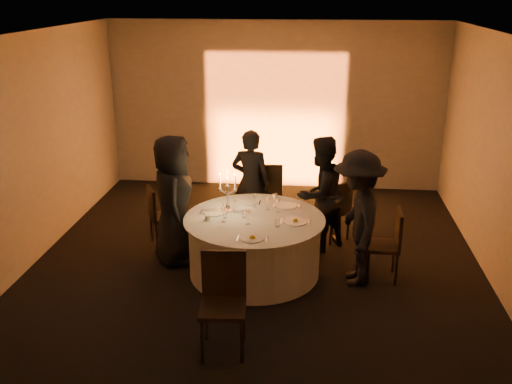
# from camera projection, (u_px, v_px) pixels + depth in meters

# --- Properties ---
(floor) EXTENTS (7.00, 7.00, 0.00)m
(floor) POSITION_uv_depth(u_px,v_px,m) (254.00, 272.00, 7.48)
(floor) COLOR black
(floor) RESTS_ON ground
(ceiling) EXTENTS (7.00, 7.00, 0.00)m
(ceiling) POSITION_uv_depth(u_px,v_px,m) (254.00, 37.00, 6.46)
(ceiling) COLOR silver
(ceiling) RESTS_ON wall_back
(wall_back) EXTENTS (7.00, 0.00, 7.00)m
(wall_back) POSITION_uv_depth(u_px,v_px,m) (275.00, 106.00, 10.24)
(wall_back) COLOR #A39F97
(wall_back) RESTS_ON floor
(wall_front) EXTENTS (7.00, 0.00, 7.00)m
(wall_front) POSITION_uv_depth(u_px,v_px,m) (197.00, 320.00, 3.70)
(wall_front) COLOR #A39F97
(wall_front) RESTS_ON floor
(wall_left) EXTENTS (0.00, 7.00, 7.00)m
(wall_left) POSITION_uv_depth(u_px,v_px,m) (21.00, 156.00, 7.27)
(wall_left) COLOR #A39F97
(wall_left) RESTS_ON floor
(wall_right) EXTENTS (0.00, 7.00, 7.00)m
(wall_right) POSITION_uv_depth(u_px,v_px,m) (508.00, 171.00, 6.68)
(wall_right) COLOR #A39F97
(wall_right) RESTS_ON floor
(uplighter_fixture) EXTENTS (0.25, 0.12, 0.10)m
(uplighter_fixture) POSITION_uv_depth(u_px,v_px,m) (273.00, 188.00, 10.46)
(uplighter_fixture) COLOR black
(uplighter_fixture) RESTS_ON floor
(banquet_table) EXTENTS (1.80, 1.80, 0.77)m
(banquet_table) POSITION_uv_depth(u_px,v_px,m) (254.00, 246.00, 7.35)
(banquet_table) COLOR black
(banquet_table) RESTS_ON floor
(chair_left) EXTENTS (0.52, 0.52, 0.88)m
(chair_left) POSITION_uv_depth(u_px,v_px,m) (159.00, 213.00, 8.13)
(chair_left) COLOR black
(chair_left) RESTS_ON floor
(chair_back_left) EXTENTS (0.46, 0.46, 1.03)m
(chair_back_left) POSITION_uv_depth(u_px,v_px,m) (268.00, 190.00, 8.74)
(chair_back_left) COLOR black
(chair_back_left) RESTS_ON floor
(chair_back_right) EXTENTS (0.56, 0.56, 0.91)m
(chair_back_right) POSITION_uv_depth(u_px,v_px,m) (336.00, 208.00, 8.26)
(chair_back_right) COLOR black
(chair_back_right) RESTS_ON floor
(chair_right) EXTENTS (0.41, 0.41, 0.93)m
(chair_right) POSITION_uv_depth(u_px,v_px,m) (389.00, 241.00, 7.17)
(chair_right) COLOR black
(chair_right) RESTS_ON floor
(chair_front) EXTENTS (0.49, 0.49, 1.04)m
(chair_front) POSITION_uv_depth(u_px,v_px,m) (223.00, 296.00, 5.76)
(chair_front) COLOR black
(chair_front) RESTS_ON floor
(guest_left) EXTENTS (0.73, 0.96, 1.76)m
(guest_left) POSITION_uv_depth(u_px,v_px,m) (174.00, 200.00, 7.52)
(guest_left) COLOR black
(guest_left) RESTS_ON floor
(guest_back_left) EXTENTS (0.63, 0.46, 1.60)m
(guest_back_left) POSITION_uv_depth(u_px,v_px,m) (251.00, 182.00, 8.45)
(guest_back_left) COLOR black
(guest_back_left) RESTS_ON floor
(guest_back_right) EXTENTS (1.00, 1.00, 1.64)m
(guest_back_right) POSITION_uv_depth(u_px,v_px,m) (320.00, 194.00, 7.91)
(guest_back_right) COLOR black
(guest_back_right) RESTS_ON floor
(guest_right) EXTENTS (0.72, 1.15, 1.72)m
(guest_right) POSITION_uv_depth(u_px,v_px,m) (358.00, 219.00, 6.97)
(guest_right) COLOR black
(guest_right) RESTS_ON floor
(plate_left) EXTENTS (0.36, 0.28, 0.01)m
(plate_left) POSITION_uv_depth(u_px,v_px,m) (214.00, 212.00, 7.38)
(plate_left) COLOR white
(plate_left) RESTS_ON banquet_table
(plate_back_left) EXTENTS (0.36, 0.29, 0.01)m
(plate_back_left) POSITION_uv_depth(u_px,v_px,m) (247.00, 202.00, 7.73)
(plate_back_left) COLOR white
(plate_back_left) RESTS_ON banquet_table
(plate_back_right) EXTENTS (0.35, 0.29, 0.01)m
(plate_back_right) POSITION_uv_depth(u_px,v_px,m) (286.00, 206.00, 7.60)
(plate_back_right) COLOR white
(plate_back_right) RESTS_ON banquet_table
(plate_right) EXTENTS (0.36, 0.29, 0.08)m
(plate_right) POSITION_uv_depth(u_px,v_px,m) (295.00, 221.00, 7.09)
(plate_right) COLOR white
(plate_right) RESTS_ON banquet_table
(plate_front) EXTENTS (0.36, 0.26, 0.08)m
(plate_front) POSITION_uv_depth(u_px,v_px,m) (252.00, 238.00, 6.61)
(plate_front) COLOR white
(plate_front) RESTS_ON banquet_table
(coffee_cup) EXTENTS (0.11, 0.11, 0.07)m
(coffee_cup) POSITION_uv_depth(u_px,v_px,m) (208.00, 218.00, 7.15)
(coffee_cup) COLOR white
(coffee_cup) RESTS_ON banquet_table
(candelabra) EXTENTS (0.24, 0.12, 0.58)m
(candelabra) POSITION_uv_depth(u_px,v_px,m) (228.00, 197.00, 7.37)
(candelabra) COLOR silver
(candelabra) RESTS_ON banquet_table
(wine_glass_a) EXTENTS (0.07, 0.07, 0.19)m
(wine_glass_a) POSITION_uv_depth(u_px,v_px,m) (255.00, 198.00, 7.52)
(wine_glass_a) COLOR white
(wine_glass_a) RESTS_ON banquet_table
(wine_glass_b) EXTENTS (0.07, 0.07, 0.19)m
(wine_glass_b) POSITION_uv_depth(u_px,v_px,m) (223.00, 211.00, 7.06)
(wine_glass_b) COLOR white
(wine_glass_b) RESTS_ON banquet_table
(wine_glass_c) EXTENTS (0.07, 0.07, 0.19)m
(wine_glass_c) POSITION_uv_depth(u_px,v_px,m) (275.00, 198.00, 7.52)
(wine_glass_c) COLOR white
(wine_glass_c) RESTS_ON banquet_table
(wine_glass_d) EXTENTS (0.07, 0.07, 0.19)m
(wine_glass_d) POSITION_uv_depth(u_px,v_px,m) (278.00, 203.00, 7.35)
(wine_glass_d) COLOR white
(wine_glass_d) RESTS_ON banquet_table
(wine_glass_e) EXTENTS (0.07, 0.07, 0.19)m
(wine_glass_e) POSITION_uv_depth(u_px,v_px,m) (248.00, 214.00, 6.98)
(wine_glass_e) COLOR white
(wine_glass_e) RESTS_ON banquet_table
(wine_glass_f) EXTENTS (0.07, 0.07, 0.19)m
(wine_glass_f) POSITION_uv_depth(u_px,v_px,m) (268.00, 200.00, 7.44)
(wine_glass_f) COLOR white
(wine_glass_f) RESTS_ON banquet_table
(wine_glass_g) EXTENTS (0.07, 0.07, 0.19)m
(wine_glass_g) POSITION_uv_depth(u_px,v_px,m) (225.00, 208.00, 7.18)
(wine_glass_g) COLOR white
(wine_glass_g) RESTS_ON banquet_table
(tumbler_a) EXTENTS (0.07, 0.07, 0.09)m
(tumbler_a) POSITION_uv_depth(u_px,v_px,m) (235.00, 208.00, 7.41)
(tumbler_a) COLOR white
(tumbler_a) RESTS_ON banquet_table
(tumbler_b) EXTENTS (0.07, 0.07, 0.09)m
(tumbler_b) POSITION_uv_depth(u_px,v_px,m) (244.00, 214.00, 7.24)
(tumbler_b) COLOR white
(tumbler_b) RESTS_ON banquet_table
(tumbler_c) EXTENTS (0.07, 0.07, 0.09)m
(tumbler_c) POSITION_uv_depth(u_px,v_px,m) (278.00, 223.00, 6.96)
(tumbler_c) COLOR white
(tumbler_c) RESTS_ON banquet_table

